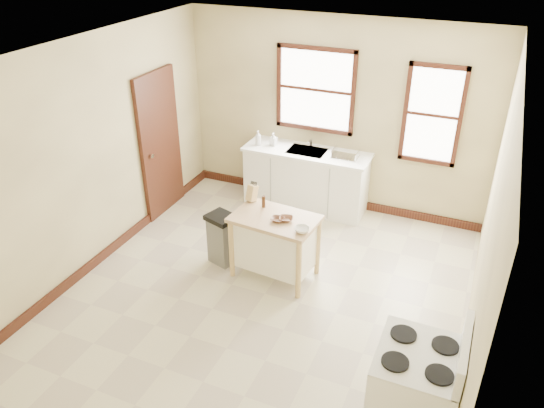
# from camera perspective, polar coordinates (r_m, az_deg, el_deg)

# --- Properties ---
(floor) EXTENTS (5.00, 5.00, 0.00)m
(floor) POSITION_cam_1_polar(r_m,az_deg,el_deg) (6.37, -0.78, -9.62)
(floor) COLOR #B7A991
(floor) RESTS_ON ground
(ceiling) EXTENTS (5.00, 5.00, 0.00)m
(ceiling) POSITION_cam_1_polar(r_m,az_deg,el_deg) (5.12, -0.99, 15.71)
(ceiling) COLOR white
(ceiling) RESTS_ON ground
(wall_back) EXTENTS (4.50, 0.04, 2.80)m
(wall_back) POSITION_cam_1_polar(r_m,az_deg,el_deg) (7.77, 6.76, 9.42)
(wall_back) COLOR beige
(wall_back) RESTS_ON ground
(wall_left) EXTENTS (0.04, 5.00, 2.80)m
(wall_left) POSITION_cam_1_polar(r_m,az_deg,el_deg) (6.76, -18.65, 5.01)
(wall_left) COLOR beige
(wall_left) RESTS_ON ground
(wall_right) EXTENTS (0.04, 5.00, 2.80)m
(wall_right) POSITION_cam_1_polar(r_m,az_deg,el_deg) (5.22, 22.33, -2.96)
(wall_right) COLOR beige
(wall_right) RESTS_ON ground
(window_main) EXTENTS (1.17, 0.06, 1.22)m
(window_main) POSITION_cam_1_polar(r_m,az_deg,el_deg) (7.73, 4.70, 12.15)
(window_main) COLOR black
(window_main) RESTS_ON wall_back
(window_side) EXTENTS (0.77, 0.06, 1.37)m
(window_side) POSITION_cam_1_polar(r_m,az_deg,el_deg) (7.44, 16.88, 9.12)
(window_side) COLOR black
(window_side) RESTS_ON wall_back
(door_left) EXTENTS (0.06, 0.90, 2.10)m
(door_left) POSITION_cam_1_polar(r_m,az_deg,el_deg) (7.79, -11.94, 6.30)
(door_left) COLOR black
(door_left) RESTS_ON ground
(baseboard_back) EXTENTS (4.50, 0.04, 0.12)m
(baseboard_back) POSITION_cam_1_polar(r_m,az_deg,el_deg) (8.28, 6.17, 0.60)
(baseboard_back) COLOR black
(baseboard_back) RESTS_ON ground
(baseboard_left) EXTENTS (0.04, 5.00, 0.12)m
(baseboard_left) POSITION_cam_1_polar(r_m,az_deg,el_deg) (7.36, -16.85, -4.58)
(baseboard_left) COLOR black
(baseboard_left) RESTS_ON ground
(sink_counter) EXTENTS (1.86, 0.62, 0.92)m
(sink_counter) POSITION_cam_1_polar(r_m,az_deg,el_deg) (7.95, 3.66, 2.69)
(sink_counter) COLOR white
(sink_counter) RESTS_ON ground
(faucet) EXTENTS (0.03, 0.03, 0.22)m
(faucet) POSITION_cam_1_polar(r_m,az_deg,el_deg) (7.88, 4.25, 6.94)
(faucet) COLOR silver
(faucet) RESTS_ON sink_counter
(soap_bottle_a) EXTENTS (0.09, 0.09, 0.23)m
(soap_bottle_a) POSITION_cam_1_polar(r_m,az_deg,el_deg) (7.90, -1.50, 7.11)
(soap_bottle_a) COLOR #B2B2B2
(soap_bottle_a) RESTS_ON sink_counter
(soap_bottle_b) EXTENTS (0.10, 0.10, 0.19)m
(soap_bottle_b) POSITION_cam_1_polar(r_m,az_deg,el_deg) (7.90, 0.15, 6.98)
(soap_bottle_b) COLOR #B2B2B2
(soap_bottle_b) RESTS_ON sink_counter
(dish_rack) EXTENTS (0.44, 0.39, 0.09)m
(dish_rack) POSITION_cam_1_polar(r_m,az_deg,el_deg) (7.59, 7.91, 5.33)
(dish_rack) COLOR silver
(dish_rack) RESTS_ON sink_counter
(kitchen_island) EXTENTS (1.05, 0.72, 0.82)m
(kitchen_island) POSITION_cam_1_polar(r_m,az_deg,el_deg) (6.45, 0.30, -4.59)
(kitchen_island) COLOR tan
(kitchen_island) RESTS_ON ground
(knife_block) EXTENTS (0.13, 0.13, 0.20)m
(knife_block) POSITION_cam_1_polar(r_m,az_deg,el_deg) (6.54, -2.16, 1.14)
(knife_block) COLOR tan
(knife_block) RESTS_ON kitchen_island
(pepper_grinder) EXTENTS (0.06, 0.06, 0.15)m
(pepper_grinder) POSITION_cam_1_polar(r_m,az_deg,el_deg) (6.41, -0.91, 0.25)
(pepper_grinder) COLOR #3C2210
(pepper_grinder) RESTS_ON kitchen_island
(bowl_a) EXTENTS (0.16, 0.16, 0.04)m
(bowl_a) POSITION_cam_1_polar(r_m,az_deg,el_deg) (6.15, 0.59, -1.67)
(bowl_a) COLOR brown
(bowl_a) RESTS_ON kitchen_island
(bowl_b) EXTENTS (0.20, 0.20, 0.04)m
(bowl_b) POSITION_cam_1_polar(r_m,az_deg,el_deg) (6.16, 1.52, -1.61)
(bowl_b) COLOR brown
(bowl_b) RESTS_ON kitchen_island
(bowl_c) EXTENTS (0.20, 0.20, 0.05)m
(bowl_c) POSITION_cam_1_polar(r_m,az_deg,el_deg) (5.95, 3.24, -2.79)
(bowl_c) COLOR white
(bowl_c) RESTS_ON kitchen_island
(trash_bin) EXTENTS (0.42, 0.39, 0.68)m
(trash_bin) POSITION_cam_1_polar(r_m,az_deg,el_deg) (6.75, -5.37, -3.74)
(trash_bin) COLOR slate
(trash_bin) RESTS_ON ground
(gas_stove) EXTENTS (0.73, 0.74, 1.17)m
(gas_stove) POSITION_cam_1_polar(r_m,az_deg,el_deg) (4.73, 15.16, -18.09)
(gas_stove) COLOR white
(gas_stove) RESTS_ON ground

